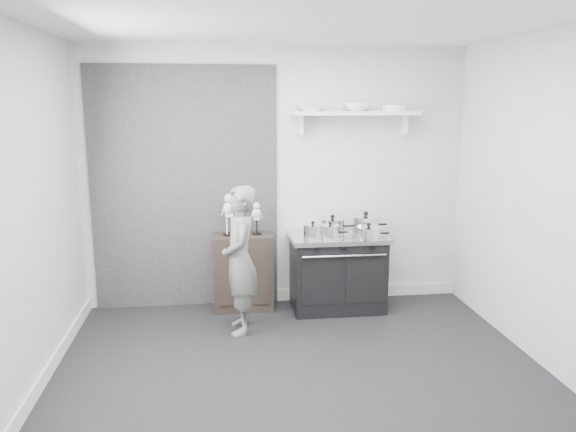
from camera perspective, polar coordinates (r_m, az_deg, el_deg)
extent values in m
plane|color=black|center=(4.59, 1.40, -16.22)|extent=(4.00, 4.00, 0.00)
cube|color=silver|center=(5.90, -1.17, 3.90)|extent=(4.00, 0.02, 2.70)
cube|color=silver|center=(2.43, 8.01, -7.63)|extent=(4.00, 0.02, 2.70)
cube|color=silver|center=(4.32, -25.77, -0.16)|extent=(0.02, 3.60, 2.70)
cube|color=silver|center=(4.86, 25.52, 1.07)|extent=(0.02, 3.60, 2.70)
cube|color=silver|center=(4.10, 1.60, 19.41)|extent=(4.00, 3.60, 0.02)
cube|color=black|center=(5.88, -10.41, 2.70)|extent=(1.90, 0.02, 2.50)
cube|color=silver|center=(6.37, 7.97, -7.59)|extent=(2.00, 0.03, 0.12)
cube|color=silver|center=(4.72, -24.10, -15.66)|extent=(0.03, 3.60, 0.12)
cube|color=white|center=(5.86, 6.88, 10.34)|extent=(1.30, 0.26, 0.04)
cube|color=white|center=(5.82, 1.35, 9.23)|extent=(0.03, 0.12, 0.20)
cube|color=white|center=(6.08, 11.78, 9.10)|extent=(0.03, 0.12, 0.20)
cube|color=black|center=(5.90, 5.03, -5.88)|extent=(0.93, 0.56, 0.75)
cube|color=silver|center=(5.79, 5.10, -2.14)|extent=(0.99, 0.60, 0.05)
cube|color=black|center=(5.59, 3.38, -6.66)|extent=(0.39, 0.02, 0.49)
cube|color=black|center=(5.69, 7.85, -6.43)|extent=(0.39, 0.02, 0.49)
cylinder|color=silver|center=(5.53, 5.76, -4.07)|extent=(0.84, 0.02, 0.02)
cylinder|color=black|center=(5.47, 2.88, -3.39)|extent=(0.04, 0.03, 0.04)
cylinder|color=black|center=(5.52, 5.74, -3.28)|extent=(0.04, 0.03, 0.04)
cylinder|color=black|center=(5.59, 8.54, -3.17)|extent=(0.04, 0.03, 0.04)
cube|color=black|center=(5.89, -4.61, -5.65)|extent=(0.61, 0.36, 0.79)
imported|color=slate|center=(5.23, -4.88, -4.49)|extent=(0.34, 0.51, 1.39)
cylinder|color=silver|center=(5.60, 2.53, -1.65)|extent=(0.19, 0.19, 0.13)
cylinder|color=silver|center=(5.58, 2.53, -0.93)|extent=(0.19, 0.19, 0.01)
sphere|color=black|center=(5.58, 2.54, -0.68)|extent=(0.03, 0.03, 0.03)
cylinder|color=black|center=(5.62, 3.88, -1.61)|extent=(0.10, 0.02, 0.02)
cylinder|color=silver|center=(5.86, 4.53, -1.06)|extent=(0.25, 0.25, 0.13)
cylinder|color=silver|center=(5.84, 4.54, -0.34)|extent=(0.26, 0.26, 0.01)
sphere|color=black|center=(5.83, 4.54, -0.05)|extent=(0.05, 0.05, 0.05)
cylinder|color=black|center=(5.89, 6.10, -1.01)|extent=(0.10, 0.02, 0.02)
cylinder|color=silver|center=(5.92, 7.88, -0.89)|extent=(0.28, 0.28, 0.16)
cylinder|color=silver|center=(5.90, 7.90, -0.06)|extent=(0.29, 0.29, 0.01)
sphere|color=black|center=(5.89, 7.91, 0.25)|extent=(0.05, 0.05, 0.05)
cylinder|color=black|center=(5.96, 9.55, -0.84)|extent=(0.10, 0.02, 0.02)
cylinder|color=silver|center=(5.64, 8.18, -1.78)|extent=(0.24, 0.24, 0.11)
cylinder|color=silver|center=(5.62, 8.20, -1.17)|extent=(0.25, 0.25, 0.01)
sphere|color=black|center=(5.62, 8.21, -0.88)|extent=(0.04, 0.04, 0.04)
cylinder|color=black|center=(5.68, 9.74, -1.73)|extent=(0.10, 0.02, 0.02)
cylinder|color=silver|center=(5.61, 4.28, -1.69)|extent=(0.18, 0.18, 0.12)
cylinder|color=silver|center=(5.60, 4.29, -1.01)|extent=(0.19, 0.19, 0.01)
sphere|color=black|center=(5.59, 4.29, -0.77)|extent=(0.03, 0.03, 0.03)
cylinder|color=black|center=(5.64, 5.59, -1.65)|extent=(0.10, 0.02, 0.02)
imported|color=white|center=(5.76, 2.30, 10.93)|extent=(0.28, 0.28, 0.07)
imported|color=white|center=(5.86, 7.06, 10.93)|extent=(0.26, 0.26, 0.08)
cylinder|color=white|center=(5.97, 10.79, 10.73)|extent=(0.26, 0.26, 0.06)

